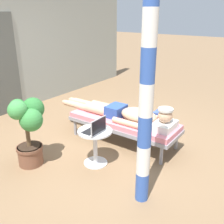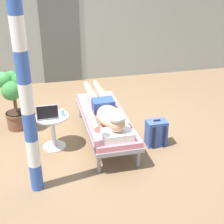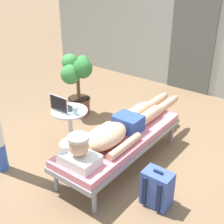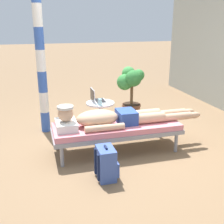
{
  "view_description": "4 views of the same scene",
  "coord_description": "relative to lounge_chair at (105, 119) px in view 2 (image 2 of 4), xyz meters",
  "views": [
    {
      "loc": [
        -3.17,
        -2.32,
        2.07
      ],
      "look_at": [
        0.1,
        0.0,
        0.5
      ],
      "focal_mm": 42.02,
      "sensor_mm": 36.0,
      "label": 1
    },
    {
      "loc": [
        -0.78,
        -4.47,
        2.61
      ],
      "look_at": [
        0.23,
        -0.31,
        0.52
      ],
      "focal_mm": 51.65,
      "sensor_mm": 36.0,
      "label": 2
    },
    {
      "loc": [
        1.96,
        -2.74,
        2.31
      ],
      "look_at": [
        -0.04,
        -0.11,
        0.63
      ],
      "focal_mm": 48.88,
      "sensor_mm": 36.0,
      "label": 3
    },
    {
      "loc": [
        3.83,
        -1.29,
        1.86
      ],
      "look_at": [
        0.36,
        -0.32,
        0.68
      ],
      "focal_mm": 45.56,
      "sensor_mm": 36.0,
      "label": 4
    }
  ],
  "objects": [
    {
      "name": "porch_post",
      "position": [
        -1.08,
        -0.96,
        0.88
      ],
      "size": [
        0.15,
        0.15,
        2.44
      ],
      "color": "#3359B2",
      "rests_on": "ground"
    },
    {
      "name": "house_door_panel",
      "position": [
        -0.38,
        2.73,
        0.67
      ],
      "size": [
        0.84,
        0.03,
        2.04
      ],
      "primitive_type": "cube",
      "color": "#545651",
      "rests_on": "ground"
    },
    {
      "name": "laptop",
      "position": [
        -0.86,
        -0.1,
        0.24
      ],
      "size": [
        0.31,
        0.24,
        0.23
      ],
      "color": "silver",
      "rests_on": "side_table"
    },
    {
      "name": "side_table",
      "position": [
        -0.8,
        -0.05,
        0.01
      ],
      "size": [
        0.48,
        0.48,
        0.52
      ],
      "color": "silver",
      "rests_on": "ground"
    },
    {
      "name": "house_wall_back",
      "position": [
        -0.0,
        2.84,
        1.0
      ],
      "size": [
        7.6,
        0.2,
        2.7
      ],
      "primitive_type": "cube",
      "color": "#999E93",
      "rests_on": "ground"
    },
    {
      "name": "lounge_chair",
      "position": [
        0.0,
        0.0,
        0.0
      ],
      "size": [
        0.65,
        1.85,
        0.42
      ],
      "color": "gray",
      "rests_on": "ground"
    },
    {
      "name": "person_reclining",
      "position": [
        -0.0,
        -0.05,
        0.17
      ],
      "size": [
        0.53,
        2.17,
        0.33
      ],
      "color": "white",
      "rests_on": "lounge_chair"
    },
    {
      "name": "drink_glass",
      "position": [
        -0.65,
        -0.09,
        0.23
      ],
      "size": [
        0.06,
        0.06,
        0.1
      ],
      "primitive_type": "cylinder",
      "color": "#99D8E5",
      "rests_on": "side_table"
    },
    {
      "name": "backpack",
      "position": [
        0.71,
        -0.34,
        -0.15
      ],
      "size": [
        0.3,
        0.26,
        0.42
      ],
      "color": "#3F59A5",
      "rests_on": "ground"
    },
    {
      "name": "ground_plane",
      "position": [
        -0.15,
        0.19,
        -0.35
      ],
      "size": [
        40.0,
        40.0,
        0.0
      ],
      "primitive_type": "plane",
      "color": "#846647"
    },
    {
      "name": "potted_plant",
      "position": [
        -1.33,
        0.67,
        0.25
      ],
      "size": [
        0.53,
        0.54,
        1.0
      ],
      "color": "brown",
      "rests_on": "ground"
    }
  ]
}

